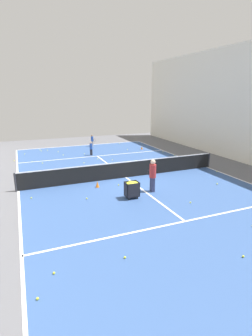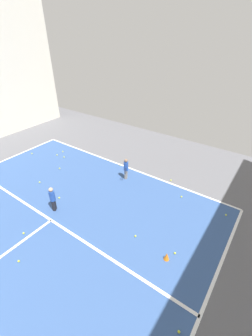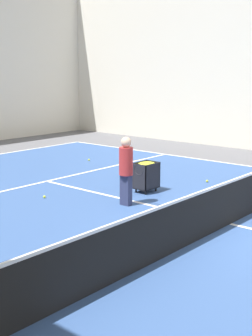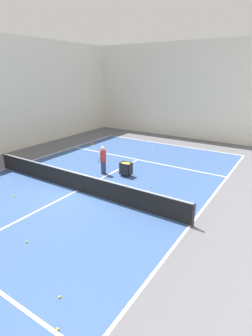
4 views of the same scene
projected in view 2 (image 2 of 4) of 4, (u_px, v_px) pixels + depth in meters
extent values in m
cube|color=white|center=(125.00, 166.00, 12.07)|extent=(11.81, 0.10, 0.00)
cube|color=white|center=(51.00, 220.00, 8.69)|extent=(11.81, 0.10, 0.00)
cube|color=gray|center=(126.00, 174.00, 10.98)|extent=(0.16, 0.20, 0.50)
cylinder|color=#234799|center=(126.00, 166.00, 10.73)|extent=(0.28, 0.28, 0.44)
sphere|color=#846047|center=(126.00, 161.00, 10.57)|extent=(0.17, 0.17, 0.17)
torus|color=black|center=(125.00, 171.00, 10.54)|extent=(0.12, 0.28, 0.28)
cube|color=black|center=(54.00, 205.00, 9.07)|extent=(0.18, 0.21, 0.50)
cylinder|color=#234799|center=(52.00, 196.00, 8.82)|extent=(0.30, 0.30, 0.45)
sphere|color=tan|center=(51.00, 190.00, 8.65)|extent=(0.17, 0.17, 0.17)
cone|color=orange|center=(167.00, 256.00, 7.15)|extent=(0.18, 0.18, 0.29)
sphere|color=yellow|center=(181.00, 197.00, 9.85)|extent=(0.07, 0.07, 0.07)
sphere|color=yellow|center=(175.00, 253.00, 7.38)|extent=(0.07, 0.07, 0.07)
sphere|color=yellow|center=(226.00, 215.00, 8.89)|extent=(0.07, 0.07, 0.07)
sphere|color=yellow|center=(120.00, 165.00, 12.14)|extent=(0.07, 0.07, 0.07)
sphere|color=yellow|center=(171.00, 180.00, 10.92)|extent=(0.07, 0.07, 0.07)
sphere|color=yellow|center=(59.00, 198.00, 9.78)|extent=(0.07, 0.07, 0.07)
sphere|color=yellow|center=(32.00, 153.00, 13.24)|extent=(0.07, 0.07, 0.07)
sphere|color=yellow|center=(63.00, 152.00, 13.45)|extent=(0.07, 0.07, 0.07)
sphere|color=yellow|center=(57.00, 155.00, 13.09)|extent=(0.07, 0.07, 0.07)
sphere|color=yellow|center=(135.00, 236.00, 7.98)|extent=(0.07, 0.07, 0.07)
sphere|color=yellow|center=(40.00, 182.00, 10.77)|extent=(0.07, 0.07, 0.07)
sphere|color=yellow|center=(24.00, 233.00, 8.10)|extent=(0.07, 0.07, 0.07)
sphere|color=yellow|center=(19.00, 261.00, 7.12)|extent=(0.07, 0.07, 0.07)
sphere|color=yellow|center=(64.00, 157.00, 12.88)|extent=(0.07, 0.07, 0.07)
sphere|color=yellow|center=(179.00, 332.00, 5.47)|extent=(0.07, 0.07, 0.07)
sphere|color=yellow|center=(60.00, 168.00, 11.83)|extent=(0.07, 0.07, 0.07)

